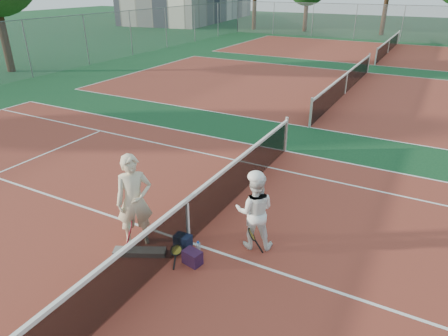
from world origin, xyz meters
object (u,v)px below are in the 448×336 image
Objects in this scene: water_bottle at (198,250)px; player_a at (134,201)px; racket_red at (131,235)px; sports_bag_navy at (183,241)px; player_b at (255,211)px; racket_black_held at (251,241)px; net_main at (188,221)px; sports_bag_purple at (192,257)px; racket_spare at (176,252)px.

player_a is at bearing -171.84° from water_bottle.
racket_red is 1.80× the size of sports_bag_navy.
player_a is 1.22× the size of player_b.
racket_black_held is (2.15, 0.96, -0.02)m from racket_red.
net_main is 18.68× the size of racket_red.
racket_black_held is 1.58× the size of sports_bag_purple.
player_b is 2.64× the size of racket_spare.
racket_spare is at bearing -157.50° from water_bottle.
player_b is at bearing -77.45° from racket_spare.
sports_bag_purple is at bearing -50.81° from net_main.
net_main is 0.63m from racket_spare.
racket_black_held is (2.15, 0.77, -0.69)m from player_a.
racket_black_held reaches higher than sports_bag_purple.
racket_spare is 1.82× the size of sports_bag_navy.
racket_red is (0.00, -0.19, -0.66)m from player_a.
player_b is at bearing 46.79° from water_bottle.
racket_red reaches higher than water_bottle.
player_a reaches higher than racket_red.
net_main reaches higher than racket_black_held.
sports_bag_navy is (-1.22, -0.71, -0.66)m from player_b.
water_bottle reaches higher than racket_spare.
water_bottle is at bearing -95.18° from racket_spare.
racket_spare is 0.43m from sports_bag_purple.
racket_black_held reaches higher than racket_spare.
racket_red is at bearing -164.05° from water_bottle.
net_main is 0.41m from sports_bag_navy.
net_main reaches higher than sports_bag_navy.
player_a is at bearing -160.24° from sports_bag_navy.
net_main is at bearing -26.27° from racket_spare.
sports_bag_purple is at bearing -128.12° from racket_spare.
player_b is (1.19, 0.55, 0.28)m from net_main.
racket_black_held is 1.80× the size of water_bottle.
racket_black_held is at bearing 81.90° from player_b.
racket_red is 2.36m from racket_black_held.
player_b is 1.31m from water_bottle.
net_main is 1.11m from player_a.
player_b is at bearing -10.21° from racket_red.
player_b reaches higher than racket_red.
water_bottle is (0.44, -0.13, 0.02)m from sports_bag_navy.
sports_bag_navy is at bearing -10.39° from racket_red.
net_main is at bearing 79.38° from sports_bag_navy.
player_a is 1.24m from sports_bag_navy.
sports_bag_purple is (1.33, 0.13, -0.15)m from racket_red.
racket_spare is 0.44m from water_bottle.
racket_spare is at bearing -81.89° from sports_bag_navy.
sports_bag_navy reaches higher than racket_spare.
player_b is 4.81× the size of sports_bag_navy.
net_main reaches higher than water_bottle.
player_b reaches higher than racket_spare.
player_a is 2.39m from racket_black_held.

